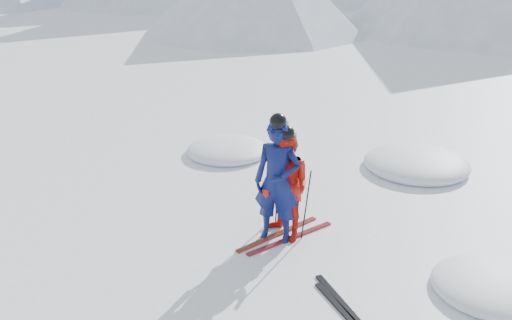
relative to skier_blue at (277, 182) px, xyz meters
The scene contains 12 objects.
ground 1.77m from the skier_blue, ahead, with size 160.00×160.00×0.00m, color white.
skier_blue is the anchor object (origin of this frame).
skier_red 0.17m from the skier_blue, 49.74° to the left, with size 0.87×0.67×1.78m, color red.
pole_blue_left 0.47m from the skier_blue, 153.43° to the left, with size 0.02×0.02×1.32m, color black.
pole_blue_right 0.48m from the skier_blue, 45.00° to the left, with size 0.02×0.02×1.32m, color black.
pole_red_left 0.57m from the skier_blue, 121.25° to the left, with size 0.02×0.02×1.19m, color black.
pole_red_right 0.61m from the skier_blue, 33.11° to the left, with size 0.02×0.02×1.19m, color black.
ski_worn_left 0.98m from the skier_blue, 108.24° to the left, with size 0.09×1.70×0.03m, color black.
ski_worn_right 1.00m from the skier_blue, 26.30° to the left, with size 0.09×1.70×0.03m, color black.
ski_loose_a 2.30m from the skier_blue, 31.13° to the right, with size 0.09×1.70×0.03m, color black.
ski_loose_b 2.45m from the skier_blue, 33.09° to the right, with size 0.09×1.70×0.03m, color black.
snow_lumps 2.96m from the skier_blue, 81.46° to the left, with size 8.92×6.53×0.48m.
Camera 1 is at (2.57, -6.33, 4.39)m, focal length 38.00 mm.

